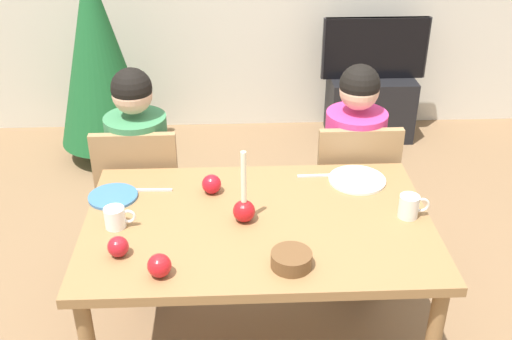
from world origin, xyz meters
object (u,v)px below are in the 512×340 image
chair_left (142,195)px  candle_centerpiece (244,207)px  tv (375,48)px  plate_right (357,180)px  apple_near_candle (212,184)px  apple_by_left_plate (159,266)px  chair_right (352,190)px  plate_left (113,196)px  person_right_child (352,177)px  tv_stand (369,107)px  apple_by_right_mug (118,247)px  dining_table (258,237)px  bowl_walnuts (291,260)px  person_left_child (141,182)px  christmas_tree (97,54)px  mug_right (410,206)px  mug_left (116,218)px

chair_left → candle_centerpiece: (0.50, -0.61, 0.30)m
tv → plate_right: size_ratio=3.10×
apple_near_candle → apple_by_left_plate: (-0.17, -0.56, 0.00)m
chair_right → plate_right: 0.40m
candle_centerpiece → apple_near_candle: (-0.13, 0.23, -0.02)m
chair_right → plate_left: bearing=-160.1°
person_right_child → tv_stand: (0.47, 1.66, -0.33)m
tv_stand → apple_near_candle: 2.45m
person_right_child → apple_by_right_mug: size_ratio=14.94×
dining_table → tv_stand: 2.54m
apple_near_candle → chair_left: bearing=133.9°
plate_right → bowl_walnuts: bearing=-120.8°
person_right_child → apple_near_candle: (-0.70, -0.42, 0.22)m
chair_right → plate_right: (-0.05, -0.31, 0.24)m
dining_table → chair_right: size_ratio=1.56×
chair_right → dining_table: bearing=-130.1°
tv_stand → apple_by_left_plate: bearing=-117.0°
person_left_child → plate_right: (1.02, -0.35, 0.19)m
christmas_tree → apple_by_left_plate: (0.64, -2.36, 0.01)m
plate_left → bowl_walnuts: bowl_walnuts is taller
tv → christmas_tree: 2.01m
plate_right → mug_right: 0.33m
mug_left → apple_near_candle: 0.44m
apple_by_left_plate → apple_near_candle: bearing=72.8°
dining_table → person_right_child: bearing=51.4°
dining_table → bowl_walnuts: bowl_walnuts is taller
person_right_child → candle_centerpiece: bearing=-131.4°
tv_stand → plate_left: 2.69m
chair_left → tv_stand: 2.31m
person_left_child → apple_by_left_plate: person_left_child is taller
chair_right → tv_stand: size_ratio=1.41×
chair_left → plate_left: chair_left is taller
mug_left → apple_by_left_plate: 0.37m
mug_left → dining_table: bearing=2.2°
apple_by_right_mug → apple_near_candle: bearing=52.3°
plate_right → apple_by_left_plate: (-0.82, -0.63, 0.04)m
person_left_child → plate_left: bearing=-96.7°
tv_stand → apple_by_right_mug: (-1.51, -2.51, 0.55)m
tv_stand → candle_centerpiece: bearing=-114.3°
person_left_child → person_right_child: same height
candle_centerpiece → bowl_walnuts: candle_centerpiece is taller
apple_by_left_plate → mug_right: bearing=18.9°
chair_left → apple_near_candle: size_ratio=10.71×
chair_right → bowl_walnuts: size_ratio=6.02×
chair_left → plate_right: 1.09m
person_left_child → tv: (1.54, 1.66, 0.14)m
candle_centerpiece → bowl_walnuts: size_ratio=2.09×
person_right_child → mug_right: 0.69m
dining_table → person_right_child: person_right_child is taller
dining_table → apple_by_right_mug: bearing=-158.3°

